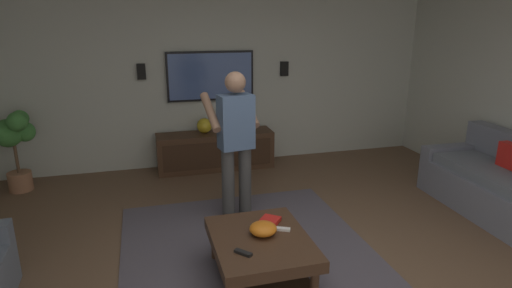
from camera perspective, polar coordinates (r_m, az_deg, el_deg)
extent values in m
plane|color=brown|center=(3.86, 5.26, -17.51)|extent=(7.75, 7.75, 0.00)
cube|color=#B2B7AD|center=(6.41, -4.80, 10.13)|extent=(0.10, 6.65, 2.89)
cube|color=#514C56|center=(3.99, -0.21, -16.07)|extent=(3.07, 2.37, 0.01)
cube|color=slate|center=(5.56, 30.13, -6.28)|extent=(1.93, 0.90, 0.42)
cube|color=slate|center=(6.14, 24.85, -2.74)|extent=(0.21, 0.85, 0.58)
cube|color=slate|center=(5.42, 29.92, -3.76)|extent=(1.52, 0.65, 0.12)
cube|color=#422B1C|center=(3.65, 0.62, -13.15)|extent=(1.00, 0.80, 0.10)
cylinder|color=#422B1C|center=(4.18, 3.32, -12.18)|extent=(0.07, 0.07, 0.30)
cylinder|color=#422B1C|center=(4.04, -5.56, -13.30)|extent=(0.07, 0.07, 0.30)
cylinder|color=#422B1C|center=(3.51, 7.90, -18.47)|extent=(0.07, 0.07, 0.30)
cube|color=#382417|center=(3.78, 0.61, -16.44)|extent=(0.88, 0.68, 0.03)
cube|color=#422B1C|center=(6.30, -5.50, -0.90)|extent=(0.44, 1.70, 0.55)
cube|color=#352216|center=(6.09, -5.13, -1.51)|extent=(0.01, 1.56, 0.39)
cube|color=black|center=(6.30, -6.16, 9.12)|extent=(0.05, 1.28, 0.72)
cube|color=#435B95|center=(6.27, -6.12, 9.09)|extent=(0.01, 1.22, 0.66)
cylinder|color=#3F3F3F|center=(4.72, -1.49, -5.17)|extent=(0.14, 0.14, 0.82)
cylinder|color=#3F3F3F|center=(4.65, -3.78, -5.53)|extent=(0.14, 0.14, 0.82)
cube|color=slate|center=(4.47, -2.74, 3.01)|extent=(0.27, 0.39, 0.58)
sphere|color=#997056|center=(4.39, -2.82, 8.34)|extent=(0.22, 0.22, 0.22)
cylinder|color=#997056|center=(4.69, -1.05, 4.80)|extent=(0.49, 0.16, 0.37)
cylinder|color=#997056|center=(4.54, -6.18, 4.32)|extent=(0.49, 0.16, 0.37)
cube|color=white|center=(4.82, -4.39, 3.85)|extent=(0.05, 0.06, 0.16)
cylinder|color=#9E6B4C|center=(6.32, -29.21, -4.42)|extent=(0.29, 0.29, 0.25)
cylinder|color=brown|center=(6.22, -29.63, -1.61)|extent=(0.04, 0.04, 0.40)
sphere|color=#3D7F38|center=(6.18, -30.51, 1.28)|extent=(0.36, 0.36, 0.36)
sphere|color=#3D7F38|center=(6.20, -28.75, 1.46)|extent=(0.26, 0.26, 0.26)
sphere|color=#3D7F38|center=(6.16, -29.28, 3.00)|extent=(0.22, 0.22, 0.22)
sphere|color=#3D7F38|center=(5.97, -29.54, 2.65)|extent=(0.24, 0.24, 0.24)
ellipsoid|color=orange|center=(3.64, 0.97, -11.36)|extent=(0.23, 0.23, 0.11)
cube|color=white|center=(3.73, 3.46, -11.39)|extent=(0.11, 0.15, 0.02)
cube|color=black|center=(3.39, -1.75, -14.47)|extent=(0.14, 0.13, 0.02)
cube|color=red|center=(3.83, 1.75, -10.45)|extent=(0.27, 0.26, 0.04)
sphere|color=gold|center=(6.20, -6.99, 2.48)|extent=(0.22, 0.22, 0.22)
cube|color=black|center=(6.58, 3.84, 10.11)|extent=(0.06, 0.12, 0.22)
cube|color=black|center=(6.22, -15.23, 9.42)|extent=(0.06, 0.12, 0.22)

